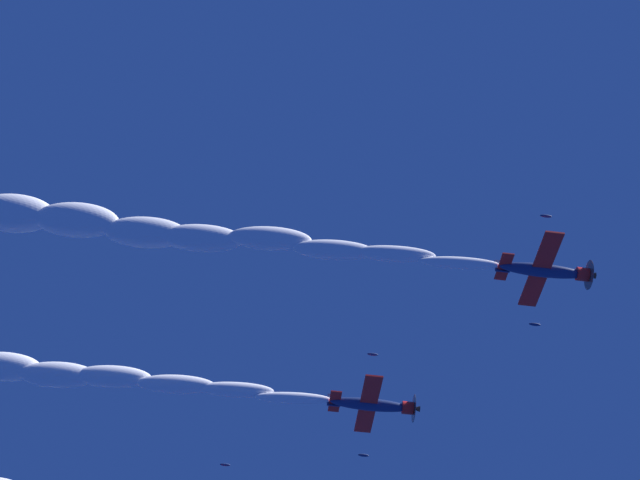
{
  "coord_description": "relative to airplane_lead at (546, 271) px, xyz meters",
  "views": [
    {
      "loc": [
        -7.61,
        -34.97,
        2.17
      ],
      "look_at": [
        -20.1,
        -3.71,
        77.02
      ],
      "focal_mm": 51.1,
      "sensor_mm": 36.0,
      "label": 1
    }
  ],
  "objects": [
    {
      "name": "airplane_left_wingman",
      "position": [
        -19.18,
        7.69,
        0.04
      ],
      "size": [
        8.81,
        8.88,
        4.24
      ],
      "color": "navy"
    },
    {
      "name": "smoke_trail_lead",
      "position": [
        -35.38,
        -17.99,
        2.06
      ],
      "size": [
        48.39,
        26.25,
        5.24
      ],
      "color": "white"
    },
    {
      "name": "airplane_lead",
      "position": [
        0.0,
        0.0,
        0.0
      ],
      "size": [
        8.82,
        8.93,
        4.14
      ],
      "color": "navy"
    }
  ]
}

